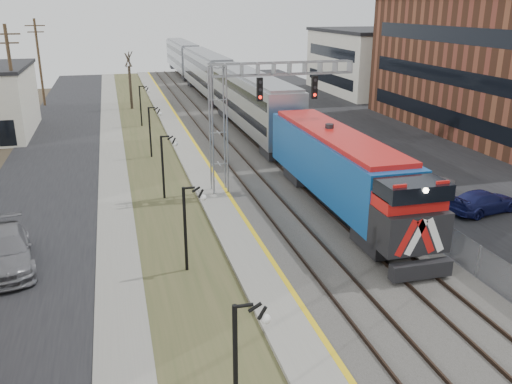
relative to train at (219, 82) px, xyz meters
name	(u,v)px	position (x,y,z in m)	size (l,w,h in m)	color
street_west	(48,175)	(-17.00, -23.59, -2.90)	(7.00, 120.00, 0.04)	black
sidewalk	(113,170)	(-12.50, -23.59, -2.88)	(2.00, 120.00, 0.08)	gray
grass_median	(155,168)	(-9.50, -23.59, -2.89)	(4.00, 120.00, 0.06)	#3D4525
platform	(195,163)	(-6.50, -23.59, -2.80)	(2.00, 120.00, 0.24)	gray
ballast_bed	(259,159)	(-1.50, -23.59, -2.82)	(8.00, 120.00, 0.20)	#595651
parking_lot	(399,150)	(10.50, -23.59, -2.90)	(16.00, 120.00, 0.04)	black
platform_edge	(207,161)	(-5.62, -23.59, -2.67)	(0.24, 120.00, 0.01)	gold
track_near	(234,159)	(-3.50, -23.59, -2.64)	(1.58, 120.00, 0.15)	#2D2119
track_far	(278,156)	(0.00, -23.59, -2.64)	(1.58, 120.00, 0.15)	#2D2119
train	(219,82)	(0.00, 0.00, 0.00)	(3.00, 85.85, 5.33)	#124B93
signal_gantry	(245,106)	(-4.28, -30.60, 2.67)	(9.00, 1.07, 8.15)	gray
lampposts	(184,228)	(-9.50, -40.31, -0.92)	(0.14, 62.14, 4.00)	black
fence	(310,147)	(2.70, -23.59, -2.12)	(0.04, 120.00, 1.60)	gray
bare_trees	(32,128)	(-18.16, -19.68, -0.22)	(12.30, 42.30, 5.95)	#382D23
car_lot_d	(483,202)	(8.07, -37.73, -2.27)	(1.81, 4.44, 1.29)	navy
car_lot_e	(426,184)	(6.42, -34.29, -2.14)	(1.84, 4.58, 1.56)	slate
car_lot_f	(314,126)	(5.66, -16.49, -2.10)	(1.74, 4.99, 1.64)	#0C400E
car_street_b	(5,251)	(-17.43, -38.17, -2.10)	(2.31, 5.68, 1.65)	slate
car_lot_g	(305,117)	(6.67, -11.34, -2.26)	(1.85, 4.55, 1.32)	navy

